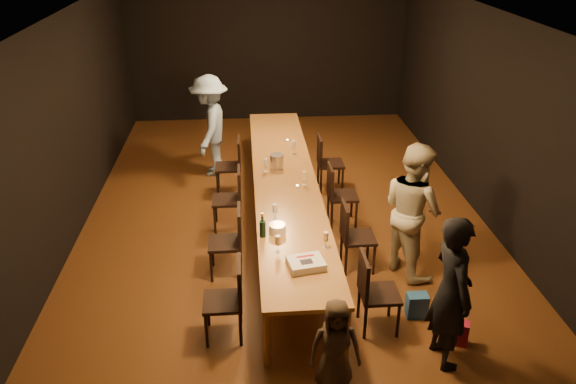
{
  "coord_description": "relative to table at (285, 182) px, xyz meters",
  "views": [
    {
      "loc": [
        -0.54,
        -7.29,
        4.14
      ],
      "look_at": [
        -0.03,
        -0.92,
        1.0
      ],
      "focal_mm": 35.0,
      "sensor_mm": 36.0,
      "label": 1
    }
  ],
  "objects": [
    {
      "name": "ground",
      "position": [
        0.0,
        0.0,
        -0.7
      ],
      "size": [
        10.0,
        10.0,
        0.0
      ],
      "primitive_type": "plane",
      "color": "#492D12",
      "rests_on": "ground"
    },
    {
      "name": "room_shell",
      "position": [
        0.0,
        0.0,
        1.38
      ],
      "size": [
        6.04,
        10.04,
        3.02
      ],
      "color": "black",
      "rests_on": "ground"
    },
    {
      "name": "table",
      "position": [
        0.0,
        0.0,
        0.0
      ],
      "size": [
        0.9,
        6.0,
        0.75
      ],
      "color": "brown",
      "rests_on": "ground"
    },
    {
      "name": "chair_right_0",
      "position": [
        0.85,
        -2.4,
        -0.24
      ],
      "size": [
        0.42,
        0.42,
        0.93
      ],
      "primitive_type": null,
      "rotation": [
        0.0,
        0.0,
        -1.57
      ],
      "color": "black",
      "rests_on": "ground"
    },
    {
      "name": "chair_right_1",
      "position": [
        0.85,
        -1.2,
        -0.24
      ],
      "size": [
        0.42,
        0.42,
        0.93
      ],
      "primitive_type": null,
      "rotation": [
        0.0,
        0.0,
        -1.57
      ],
      "color": "black",
      "rests_on": "ground"
    },
    {
      "name": "chair_right_2",
      "position": [
        0.85,
        0.0,
        -0.24
      ],
      "size": [
        0.42,
        0.42,
        0.93
      ],
      "primitive_type": null,
      "rotation": [
        0.0,
        0.0,
        -1.57
      ],
      "color": "black",
      "rests_on": "ground"
    },
    {
      "name": "chair_right_3",
      "position": [
        0.85,
        1.2,
        -0.24
      ],
      "size": [
        0.42,
        0.42,
        0.93
      ],
      "primitive_type": null,
      "rotation": [
        0.0,
        0.0,
        -1.57
      ],
      "color": "black",
      "rests_on": "ground"
    },
    {
      "name": "chair_left_0",
      "position": [
        -0.85,
        -2.4,
        -0.24
      ],
      "size": [
        0.42,
        0.42,
        0.93
      ],
      "primitive_type": null,
      "rotation": [
        0.0,
        0.0,
        1.57
      ],
      "color": "black",
      "rests_on": "ground"
    },
    {
      "name": "chair_left_1",
      "position": [
        -0.85,
        -1.2,
        -0.24
      ],
      "size": [
        0.42,
        0.42,
        0.93
      ],
      "primitive_type": null,
      "rotation": [
        0.0,
        0.0,
        1.57
      ],
      "color": "black",
      "rests_on": "ground"
    },
    {
      "name": "chair_left_2",
      "position": [
        -0.85,
        0.0,
        -0.24
      ],
      "size": [
        0.42,
        0.42,
        0.93
      ],
      "primitive_type": null,
      "rotation": [
        0.0,
        0.0,
        1.57
      ],
      "color": "black",
      "rests_on": "ground"
    },
    {
      "name": "chair_left_3",
      "position": [
        -0.85,
        1.2,
        -0.24
      ],
      "size": [
        0.42,
        0.42,
        0.93
      ],
      "primitive_type": null,
      "rotation": [
        0.0,
        0.0,
        1.57
      ],
      "color": "black",
      "rests_on": "ground"
    },
    {
      "name": "woman_birthday",
      "position": [
        1.41,
        -2.94,
        0.13
      ],
      "size": [
        0.47,
        0.65,
        1.67
      ],
      "primitive_type": "imported",
      "rotation": [
        0.0,
        0.0,
        1.69
      ],
      "color": "black",
      "rests_on": "ground"
    },
    {
      "name": "woman_tan",
      "position": [
        1.49,
        -1.29,
        0.18
      ],
      "size": [
        0.96,
        1.05,
        1.75
      ],
      "primitive_type": "imported",
      "rotation": [
        0.0,
        0.0,
        2.0
      ],
      "color": "beige",
      "rests_on": "ground"
    },
    {
      "name": "man_blue",
      "position": [
        -1.15,
        2.0,
        0.18
      ],
      "size": [
        0.82,
        1.23,
        1.77
      ],
      "primitive_type": "imported",
      "rotation": [
        0.0,
        0.0,
        -1.71
      ],
      "color": "#84A5CC",
      "rests_on": "ground"
    },
    {
      "name": "child",
      "position": [
        0.23,
        -3.24,
        -0.2
      ],
      "size": [
        0.5,
        0.33,
        1.0
      ],
      "primitive_type": "imported",
      "rotation": [
        0.0,
        0.0,
        -0.03
      ],
      "color": "#3D2F22",
      "rests_on": "ground"
    },
    {
      "name": "gift_bag_red",
      "position": [
        1.64,
        -2.73,
        -0.56
      ],
      "size": [
        0.27,
        0.21,
        0.28
      ],
      "primitive_type": "cube",
      "rotation": [
        0.0,
        0.0,
        -0.41
      ],
      "color": "#B51B3D",
      "rests_on": "ground"
    },
    {
      "name": "gift_bag_blue",
      "position": [
        1.34,
        -2.25,
        -0.55
      ],
      "size": [
        0.24,
        0.16,
        0.29
      ],
      "primitive_type": "cube",
      "rotation": [
        0.0,
        0.0,
        -0.02
      ],
      "color": "#24589C",
      "rests_on": "ground"
    },
    {
      "name": "birthday_cake",
      "position": [
        0.06,
        -2.26,
        0.09
      ],
      "size": [
        0.43,
        0.37,
        0.09
      ],
      "rotation": [
        0.0,
        0.0,
        0.18
      ],
      "color": "white",
      "rests_on": "table"
    },
    {
      "name": "plate_stack",
      "position": [
        -0.21,
        -1.5,
        0.1
      ],
      "size": [
        0.25,
        0.25,
        0.11
      ],
      "primitive_type": "cylinder",
      "rotation": [
        0.0,
        0.0,
        -0.27
      ],
      "color": "white",
      "rests_on": "table"
    },
    {
      "name": "champagne_bottle",
      "position": [
        -0.38,
        -1.58,
        0.2
      ],
      "size": [
        0.1,
        0.1,
        0.31
      ],
      "primitive_type": null,
      "rotation": [
        0.0,
        0.0,
        0.39
      ],
      "color": "black",
      "rests_on": "table"
    },
    {
      "name": "ice_bucket",
      "position": [
        -0.1,
        0.41,
        0.16
      ],
      "size": [
        0.26,
        0.26,
        0.22
      ],
      "primitive_type": "cylinder",
      "rotation": [
        0.0,
        0.0,
        -0.34
      ],
      "color": "#A5A5A9",
      "rests_on": "table"
    },
    {
      "name": "wineglass_0",
      "position": [
        -0.23,
        -1.93,
        0.15
      ],
      "size": [
        0.06,
        0.06,
        0.21
      ],
      "primitive_type": null,
      "color": "beige",
      "rests_on": "table"
    },
    {
      "name": "wineglass_1",
      "position": [
        0.32,
        -1.89,
        0.15
      ],
      "size": [
        0.06,
        0.06,
        0.21
      ],
      "primitive_type": null,
      "color": "beige",
      "rests_on": "table"
    },
    {
      "name": "wineglass_2",
      "position": [
        -0.21,
        -1.17,
        0.15
      ],
      "size": [
        0.06,
        0.06,
        0.21
      ],
      "primitive_type": null,
      "color": "silver",
      "rests_on": "table"
    },
    {
      "name": "wineglass_3",
      "position": [
        0.25,
        -0.21,
        0.15
      ],
      "size": [
        0.06,
        0.06,
        0.21
      ],
      "primitive_type": null,
      "color": "beige",
      "rests_on": "table"
    },
    {
      "name": "wineglass_4",
      "position": [
        -0.26,
        0.29,
        0.15
      ],
      "size": [
        0.06,
        0.06,
        0.21
      ],
      "primitive_type": null,
      "color": "silver",
      "rests_on": "table"
    },
    {
      "name": "wineglass_5",
      "position": [
        0.21,
        0.98,
        0.15
      ],
      "size": [
        0.06,
        0.06,
        0.21
      ],
      "primitive_type": null,
      "color": "silver",
      "rests_on": "table"
    },
    {
      "name": "tealight_near",
      "position": [
        0.15,
        -2.36,
        0.06
      ],
      "size": [
        0.05,
        0.05,
        0.03
      ],
      "primitive_type": "cylinder",
      "color": "#B2B7B2",
      "rests_on": "table"
    },
    {
      "name": "tealight_mid",
      "position": [
        0.15,
        -0.28,
        0.06
      ],
      "size": [
        0.05,
        0.05,
        0.03
      ],
      "primitive_type": "cylinder",
      "color": "#B2B7B2",
      "rests_on": "table"
    },
    {
      "name": "tealight_far",
      "position": [
        0.15,
        1.5,
        0.06
      ],
      "size": [
        0.05,
        0.05,
        0.03
      ],
      "primitive_type": "cylinder",
      "color": "#B2B7B2",
      "rests_on": "table"
    }
  ]
}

